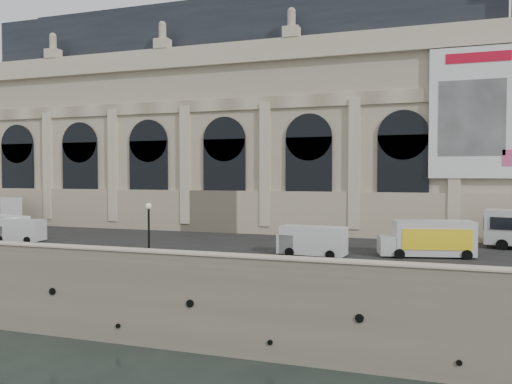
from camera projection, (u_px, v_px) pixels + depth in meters
ground at (166, 350)px, 36.59m from camera, size 260.00×260.00×0.00m
quay at (286, 245)px, 69.76m from camera, size 160.00×70.00×6.00m
street at (233, 243)px, 49.69m from camera, size 160.00×24.00×0.06m
parapet at (169, 259)px, 36.93m from camera, size 160.00×1.40×1.21m
museum at (235, 124)px, 67.08m from camera, size 69.00×18.70×29.10m
van_a at (7, 226)px, 54.08m from camera, size 5.85×3.61×2.44m
van_b at (17, 230)px, 50.86m from camera, size 5.30×2.51×2.29m
van_c at (309, 241)px, 41.97m from camera, size 5.84×2.79×2.52m
box_truck at (428, 239)px, 41.29m from camera, size 7.92×3.99×3.06m
lamp_right at (149, 232)px, 39.67m from camera, size 0.47×0.47×4.61m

